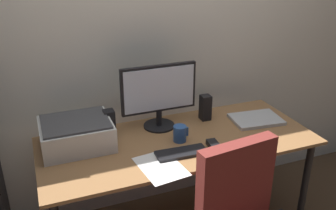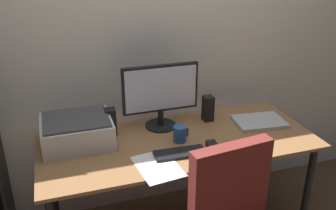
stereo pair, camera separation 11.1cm
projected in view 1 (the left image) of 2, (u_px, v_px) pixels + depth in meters
back_wall at (149, 30)px, 2.45m from camera, size 6.40×0.10×2.60m
desk at (178, 151)px, 2.26m from camera, size 1.65×0.69×0.74m
monitor at (159, 93)px, 2.29m from camera, size 0.48×0.20×0.41m
keyboard at (182, 153)px, 2.07m from camera, size 0.29×0.12×0.02m
mouse at (213, 145)px, 2.14m from camera, size 0.06×0.10×0.03m
coffee_mug at (180, 134)px, 2.19m from camera, size 0.09×0.08×0.10m
laptop at (256, 119)px, 2.46m from camera, size 0.34×0.26×0.02m
speaker_left at (109, 123)px, 2.24m from camera, size 0.06×0.07×0.17m
speaker_right at (205, 108)px, 2.45m from camera, size 0.06×0.07×0.17m
printer at (76, 133)px, 2.13m from camera, size 0.40×0.34×0.16m
paper_sheet at (161, 166)px, 1.96m from camera, size 0.24×0.32×0.00m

